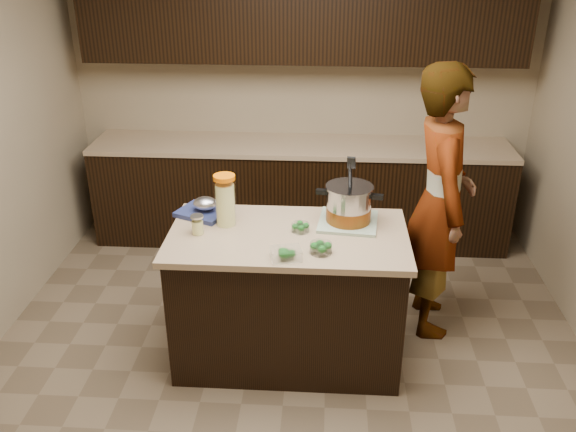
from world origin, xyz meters
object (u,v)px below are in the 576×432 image
at_px(stock_pot, 349,206).
at_px(person, 440,203).
at_px(island, 288,296).
at_px(lemonade_pitcher, 225,202).

relative_size(stock_pot, person, 0.23).
height_order(island, lemonade_pitcher, lemonade_pitcher).
bearing_deg(person, stock_pot, 112.87).
bearing_deg(person, lemonade_pitcher, 102.58).
bearing_deg(stock_pot, person, 33.89).
height_order(stock_pot, lemonade_pitcher, stock_pot).
relative_size(island, person, 0.78).
distance_m(island, person, 1.18).
distance_m(island, lemonade_pitcher, 0.73).
bearing_deg(lemonade_pitcher, island, -15.13).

